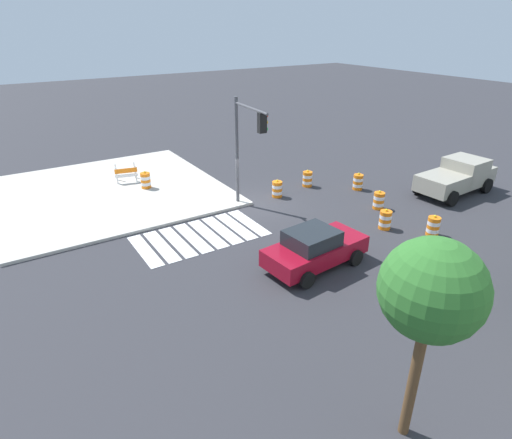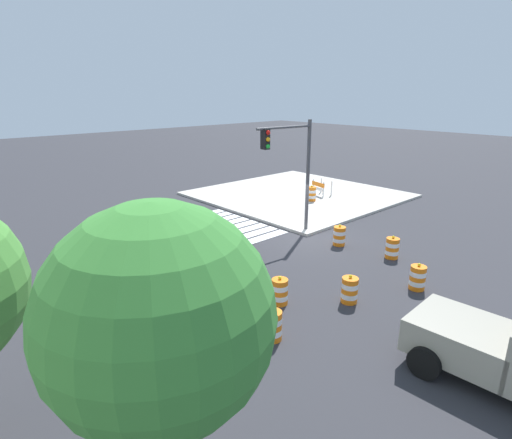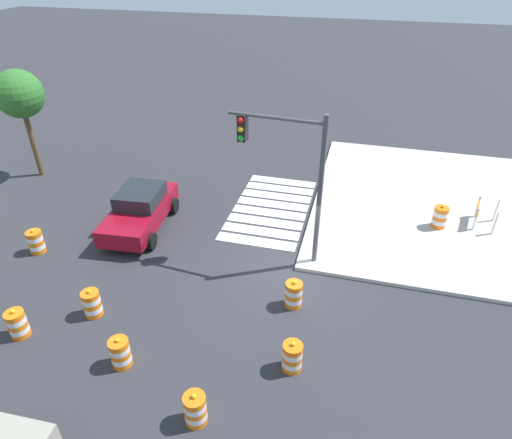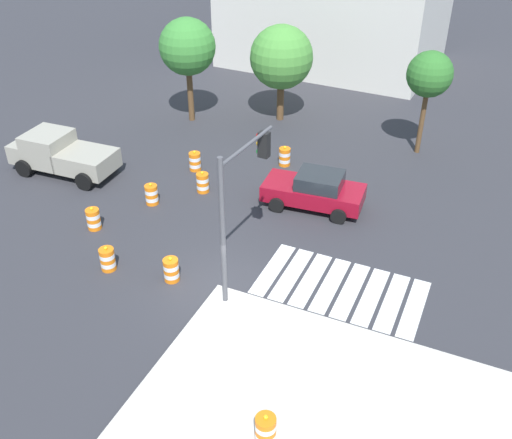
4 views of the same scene
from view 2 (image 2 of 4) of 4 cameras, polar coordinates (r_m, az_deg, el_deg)
name	(u,v)px [view 2 (image 2 of 4)]	position (r m, az deg, el deg)	size (l,w,h in m)	color
ground_plane	(307,237)	(20.55, 7.08, -2.43)	(120.00, 120.00, 0.00)	#2D2D33
sidewalk_corner	(298,194)	(28.64, 5.85, 3.48)	(12.00, 12.00, 0.15)	#BCB7AD
crosswalk_stripes	(228,226)	(22.08, -3.88, -0.89)	(5.85, 3.20, 0.02)	silver
sports_car	(177,248)	(17.10, -10.93, -3.88)	(4.44, 2.42, 1.63)	maroon
traffic_barrel_near_corner	(272,325)	(12.26, 2.29, -14.49)	(0.56, 0.56, 1.02)	orange
traffic_barrel_crosswalk_end	(418,278)	(16.16, 21.54, -7.52)	(0.56, 0.56, 1.02)	orange
traffic_barrel_median_near	(140,304)	(13.85, -15.86, -11.21)	(0.56, 0.56, 1.02)	orange
traffic_barrel_median_far	(280,291)	(14.11, 3.31, -9.95)	(0.56, 0.56, 1.02)	orange
traffic_barrel_far_curb	(392,248)	(18.70, 18.40, -3.79)	(0.56, 0.56, 1.02)	orange
traffic_barrel_lane_center	(350,290)	(14.54, 12.88, -9.52)	(0.56, 0.56, 1.02)	orange
traffic_barrel_opposite_curb	(339,236)	(19.59, 11.51, -2.26)	(0.56, 0.56, 1.02)	orange
traffic_barrel_on_sidewalk	(312,194)	(26.71, 7.74, 3.56)	(0.56, 0.56, 1.02)	orange
construction_barricade	(320,187)	(28.29, 8.87, 4.53)	(1.37, 1.02, 1.00)	silver
traffic_light_pole	(291,158)	(19.63, 4.95, 8.50)	(0.52, 3.28, 5.50)	#4C4C51
street_tree_streetside_mid	(159,319)	(5.52, -13.32, -13.31)	(3.04, 3.04, 5.70)	brown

